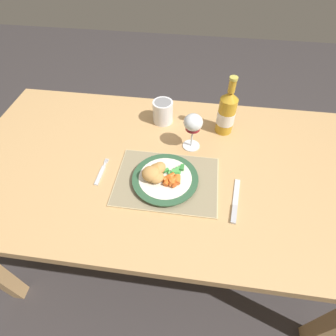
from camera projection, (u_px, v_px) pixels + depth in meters
ground_plane at (167, 246)px, 1.57m from camera, size 6.00×6.00×0.00m
dining_table at (166, 177)px, 1.07m from camera, size 1.57×0.83×0.74m
placemat at (167, 181)px, 0.95m from camera, size 0.37×0.27×0.01m
dinner_plate at (165, 179)px, 0.93m from camera, size 0.24×0.24×0.02m
breaded_croquettes at (155, 173)px, 0.92m from camera, size 0.09×0.11×0.05m
green_beans_pile at (175, 172)px, 0.94m from camera, size 0.07×0.08×0.01m
glazed_carrots at (172, 180)px, 0.91m from camera, size 0.07×0.06×0.02m
fork at (101, 173)px, 0.97m from camera, size 0.02×0.13×0.01m
table_knife at (235, 204)px, 0.88m from camera, size 0.04×0.19×0.01m
wine_glass at (193, 124)px, 0.98m from camera, size 0.07×0.07×0.16m
bottle at (227, 113)px, 1.06m from camera, size 0.07×0.07×0.25m
drinking_cup at (163, 111)px, 1.14m from camera, size 0.09×0.09×0.10m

